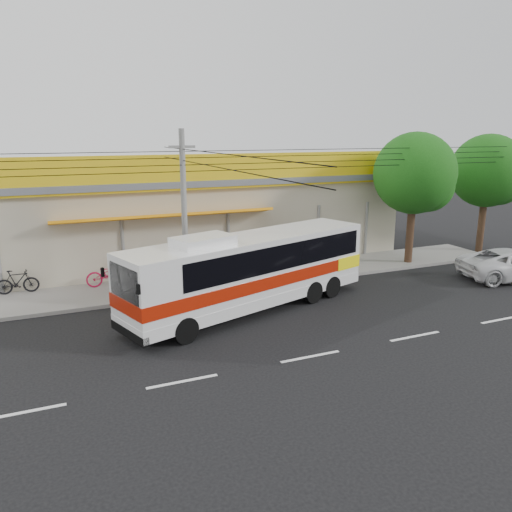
{
  "coord_description": "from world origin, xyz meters",
  "views": [
    {
      "loc": [
        -7.01,
        -14.76,
        6.65
      ],
      "look_at": [
        0.11,
        2.0,
        2.13
      ],
      "focal_mm": 35.0,
      "sensor_mm": 36.0,
      "label": 1
    }
  ],
  "objects": [
    {
      "name": "ground",
      "position": [
        0.0,
        0.0,
        0.0
      ],
      "size": [
        120.0,
        120.0,
        0.0
      ],
      "primitive_type": "plane",
      "color": "black",
      "rests_on": "ground"
    },
    {
      "name": "sidewalk",
      "position": [
        0.0,
        6.0,
        0.07
      ],
      "size": [
        30.0,
        3.2,
        0.15
      ],
      "primitive_type": "cube",
      "color": "gray",
      "rests_on": "ground"
    },
    {
      "name": "lane_markings",
      "position": [
        0.0,
        -2.5,
        0.0
      ],
      "size": [
        50.0,
        0.12,
        0.01
      ],
      "primitive_type": null,
      "color": "silver",
      "rests_on": "ground"
    },
    {
      "name": "storefront_building",
      "position": [
        -0.01,
        11.54,
        2.3
      ],
      "size": [
        22.6,
        9.2,
        5.7
      ],
      "color": "#AAA289",
      "rests_on": "ground"
    },
    {
      "name": "coach_bus",
      "position": [
        0.06,
        2.07,
        1.71
      ],
      "size": [
        10.56,
        5.3,
        3.2
      ],
      "rotation": [
        0.0,
        0.0,
        0.31
      ],
      "color": "silver",
      "rests_on": "ground"
    },
    {
      "name": "motorbike_red",
      "position": [
        -4.7,
        6.92,
        0.69
      ],
      "size": [
        2.06,
        0.76,
        1.07
      ],
      "primitive_type": "imported",
      "rotation": [
        0.0,
        0.0,
        1.59
      ],
      "color": "maroon",
      "rests_on": "sidewalk"
    },
    {
      "name": "motorbike_dark",
      "position": [
        -8.38,
        7.3,
        0.65
      ],
      "size": [
        1.68,
        0.52,
        1.0
      ],
      "primitive_type": "imported",
      "rotation": [
        0.0,
        0.0,
        1.54
      ],
      "color": "black",
      "rests_on": "sidewalk"
    },
    {
      "name": "utility_pole",
      "position": [
        -2.02,
        4.2,
        5.61
      ],
      "size": [
        34.0,
        14.0,
        6.8
      ],
      "color": "slate",
      "rests_on": "ground"
    },
    {
      "name": "tree_near",
      "position": [
        10.13,
        5.09,
        4.54
      ],
      "size": [
        4.05,
        4.05,
        6.71
      ],
      "color": "#352015",
      "rests_on": "ground"
    },
    {
      "name": "tree_far",
      "position": [
        15.62,
        5.67,
        4.47
      ],
      "size": [
        3.98,
        3.98,
        6.6
      ],
      "color": "#352015",
      "rests_on": "ground"
    }
  ]
}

